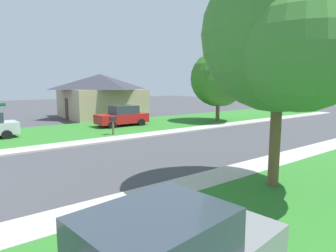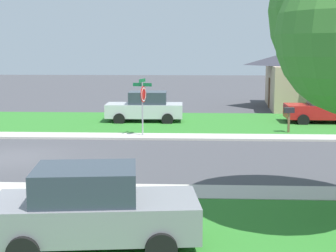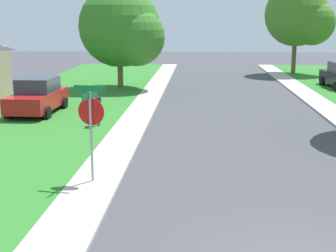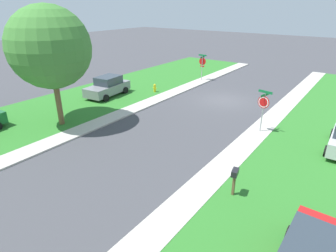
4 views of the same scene
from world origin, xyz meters
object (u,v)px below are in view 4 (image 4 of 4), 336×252
tree_across_left (50,50)px  fire_hydrant (155,88)px  stop_sign_far_corner (263,105)px  stop_sign_near_corner (202,63)px  car_grey_far_down_street (108,87)px  mailbox (235,176)px

tree_across_left → fire_hydrant: (-0.71, -9.44, -4.52)m
stop_sign_far_corner → tree_across_left: (11.61, 6.46, 3.07)m
stop_sign_near_corner → tree_across_left: 16.28m
car_grey_far_down_street → fire_hydrant: bearing=-129.6°
mailbox → car_grey_far_down_street: bearing=-24.5°
stop_sign_near_corner → stop_sign_far_corner: 13.45m
tree_across_left → fire_hydrant: 10.49m
car_grey_far_down_street → mailbox: car_grey_far_down_street is taller
stop_sign_near_corner → stop_sign_far_corner: bearing=135.6°
stop_sign_far_corner → tree_across_left: size_ratio=0.36×
stop_sign_far_corner → fire_hydrant: bearing=-15.3°
stop_sign_near_corner → fire_hydrant: bearing=78.6°
mailbox → fire_hydrant: bearing=-39.4°
stop_sign_far_corner → mailbox: (-1.30, 7.06, -0.88)m
stop_sign_near_corner → fire_hydrant: (1.29, 6.42, -1.44)m
stop_sign_far_corner → mailbox: bearing=100.5°
fire_hydrant → mailbox: size_ratio=0.63×
stop_sign_near_corner → stop_sign_far_corner: size_ratio=1.00×
stop_sign_near_corner → tree_across_left: tree_across_left is taller
stop_sign_near_corner → fire_hydrant: stop_sign_near_corner is taller
tree_across_left → fire_hydrant: tree_across_left is taller
stop_sign_near_corner → tree_across_left: bearing=82.8°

